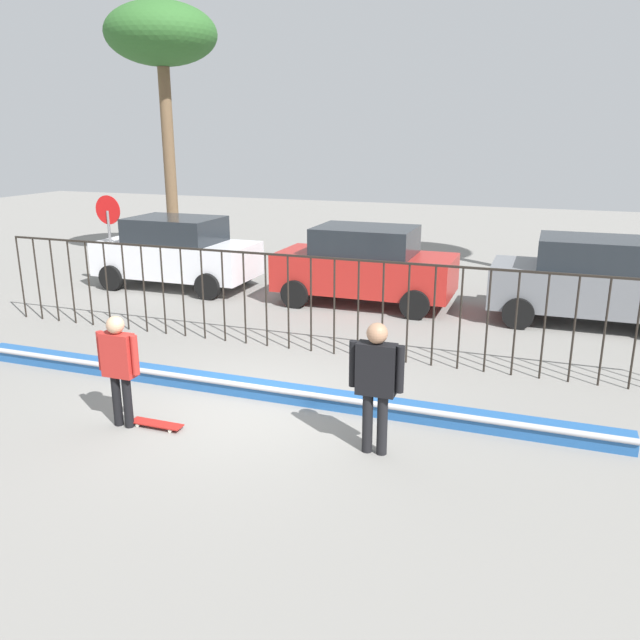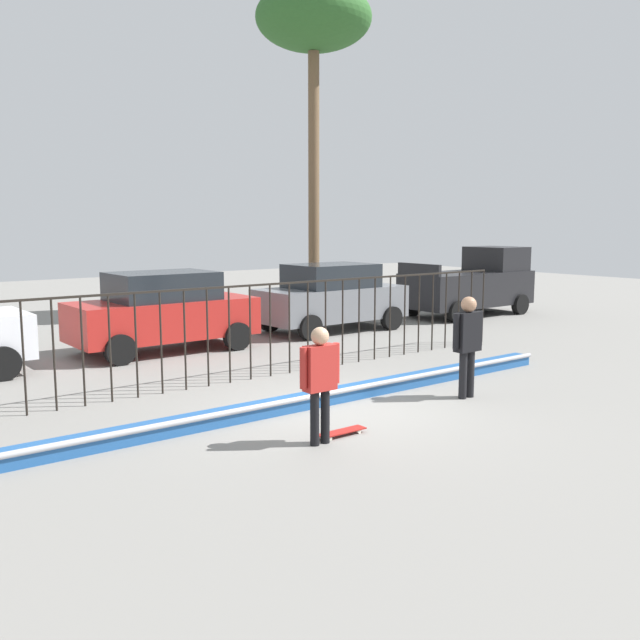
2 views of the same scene
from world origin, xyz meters
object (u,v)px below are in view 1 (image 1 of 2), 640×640
skateboard (157,424)px  parked_car_red (365,265)px  parked_car_white (177,252)px  stop_sign (109,229)px  palm_tree_short (162,39)px  camera_operator (376,377)px  parked_car_gray (593,280)px  skateboarder (119,361)px

skateboard → parked_car_red: (0.86, 7.72, 0.91)m
parked_car_white → stop_sign: (-1.53, -0.77, 0.64)m
palm_tree_short → skateboard: bearing=-59.1°
stop_sign → camera_operator: bearing=-35.9°
parked_car_gray → skateboard: bearing=-125.3°
parked_car_red → skateboard: bearing=-97.5°
skateboard → parked_car_gray: 9.87m
parked_car_gray → stop_sign: (-11.98, -0.83, 0.64)m
skateboard → stop_sign: bearing=112.9°
skateboarder → stop_sign: 8.95m
parked_car_white → parked_car_red: 5.29m
parked_car_red → stop_sign: bearing=-174.6°
parked_car_gray → palm_tree_short: bearing=170.4°
skateboarder → skateboard: 1.05m
parked_car_white → camera_operator: bearing=-40.0°
skateboard → stop_sign: size_ratio=0.32×
parked_car_white → parked_car_gray: 10.45m
parked_car_red → camera_operator: bearing=-74.1°
parked_car_white → parked_car_red: size_ratio=1.00×
parked_car_red → stop_sign: size_ratio=1.72×
skateboard → parked_car_white: 8.93m
skateboarder → stop_sign: bearing=133.3°
skateboard → camera_operator: camera_operator is taller
palm_tree_short → parked_car_white: bearing=-56.4°
skateboarder → parked_car_red: 7.94m
skateboard → parked_car_white: parked_car_white is taller
parked_car_white → stop_sign: stop_sign is taller
stop_sign → palm_tree_short: palm_tree_short is taller
stop_sign → palm_tree_short: 6.14m
skateboard → skateboarder: bearing=174.6°
parked_car_white → stop_sign: bearing=-149.2°
parked_car_red → skateboarder: bearing=-100.9°
skateboarder → camera_operator: (3.60, 0.45, 0.09)m
parked_car_red → palm_tree_short: (-7.07, 2.66, 5.72)m
skateboard → palm_tree_short: palm_tree_short is taller
skateboarder → palm_tree_short: bearing=124.0°
skateboard → camera_operator: 3.31m
skateboard → camera_operator: bearing=-11.4°
skateboard → stop_sign: 9.28m
camera_operator → stop_sign: 11.24m
skateboard → palm_tree_short: bearing=103.1°
skateboard → parked_car_red: 7.82m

